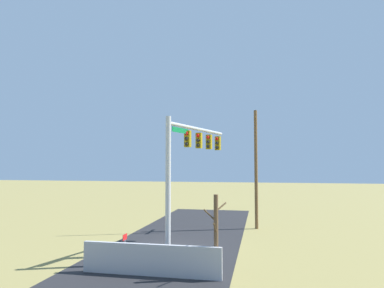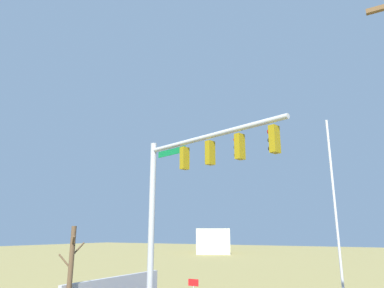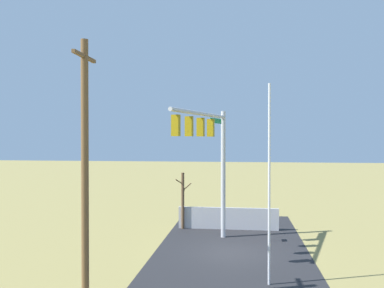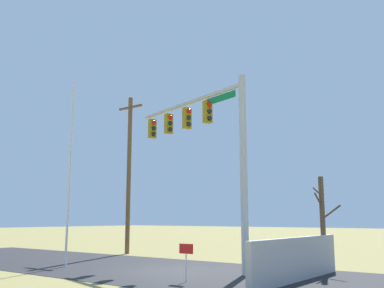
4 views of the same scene
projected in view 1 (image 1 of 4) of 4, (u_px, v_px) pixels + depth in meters
The scene contains 9 objects.
ground_plane at pixel (172, 248), 20.62m from camera, with size 160.00×160.00×0.00m, color olive.
road_surface at pixel (186, 235), 24.53m from camera, with size 28.00×8.00×0.01m, color #232326.
sidewalk_corner at pixel (162, 269), 16.52m from camera, with size 6.00×6.00×0.01m, color #B7B5AD.
retaining_fence at pixel (151, 260), 15.51m from camera, with size 0.20×6.51×1.42m, color #A8A8AD.
signal_mast at pixel (188, 157), 19.83m from camera, with size 7.08×2.22×7.57m.
flagpole at pixel (166, 177), 25.58m from camera, with size 0.10×0.10×8.16m, color silver.
utility_pole at pixel (256, 167), 27.24m from camera, with size 1.90×0.26×9.40m.
bare_tree at pixel (216, 235), 15.19m from camera, with size 1.27×1.02×3.69m.
open_sign at pixel (125, 240), 18.76m from camera, with size 0.56×0.04×1.22m.
Camera 1 is at (20.32, 5.30, 5.01)m, focal length 32.06 mm.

